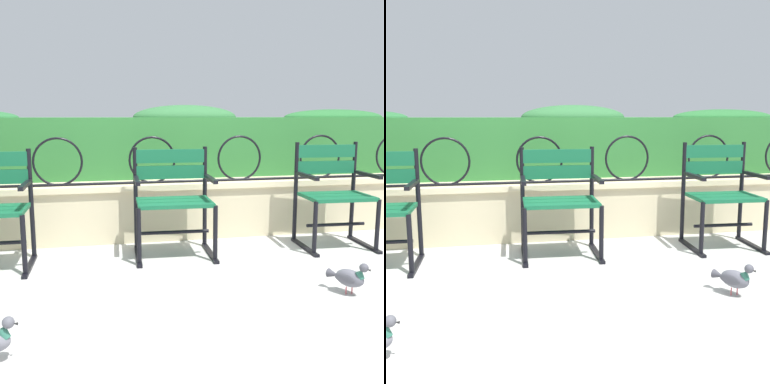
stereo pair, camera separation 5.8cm
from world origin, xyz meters
TOP-DOWN VIEW (x-y plane):
  - ground_plane at (0.00, 0.00)m, footprint 60.00×60.00m
  - stone_wall at (0.00, 0.92)m, footprint 6.68×0.41m
  - iron_arch_fence at (-0.18, 0.85)m, footprint 6.15×0.02m
  - hedge_row at (0.01, 1.40)m, footprint 6.54×0.61m
  - park_chair_centre at (-0.10, 0.38)m, footprint 0.65×0.55m
  - park_chair_right at (1.29, 0.35)m, footprint 0.61×0.55m
  - pigeon_far_side at (0.84, -0.70)m, footprint 0.19×0.27m

SIDE VIEW (x-z plane):
  - ground_plane at x=0.00m, z-range 0.00..0.00m
  - pigeon_far_side at x=0.84m, z-range 0.00..0.22m
  - stone_wall at x=0.00m, z-range 0.00..0.52m
  - park_chair_centre at x=-0.10m, z-range 0.04..0.89m
  - park_chair_right at x=1.29m, z-range 0.03..0.91m
  - iron_arch_fence at x=-0.18m, z-range 0.49..0.91m
  - hedge_row at x=0.01m, z-range 0.49..1.19m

